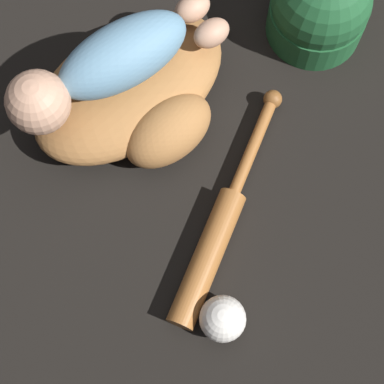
{
  "coord_description": "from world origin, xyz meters",
  "views": [
    {
      "loc": [
        0.3,
        0.42,
        1.02
      ],
      "look_at": [
        0.09,
        0.19,
        0.07
      ],
      "focal_mm": 60.0,
      "sensor_mm": 36.0,
      "label": 1
    }
  ],
  "objects_px": {
    "baseball_bat": "(218,232)",
    "baseball": "(223,319)",
    "baseball_glove": "(136,93)",
    "baseball_cap": "(320,6)",
    "baby_figure": "(106,65)"
  },
  "relations": [
    {
      "from": "baby_figure",
      "to": "baseball",
      "type": "relative_size",
      "value": 5.26
    },
    {
      "from": "baseball_glove",
      "to": "baseball_cap",
      "type": "relative_size",
      "value": 1.44
    },
    {
      "from": "baseball_glove",
      "to": "baseball",
      "type": "height_order",
      "value": "baseball_glove"
    },
    {
      "from": "baseball_bat",
      "to": "baseball",
      "type": "distance_m",
      "value": 0.14
    },
    {
      "from": "baby_figure",
      "to": "baseball",
      "type": "xyz_separation_m",
      "value": [
        0.12,
        0.39,
        -0.11
      ]
    },
    {
      "from": "baseball_glove",
      "to": "baby_figure",
      "type": "distance_m",
      "value": 0.11
    },
    {
      "from": "baby_figure",
      "to": "baseball_bat",
      "type": "distance_m",
      "value": 0.32
    },
    {
      "from": "baseball",
      "to": "baseball_glove",
      "type": "bearing_deg",
      "value": -112.32
    },
    {
      "from": "baseball_glove",
      "to": "baseball",
      "type": "relative_size",
      "value": 5.22
    },
    {
      "from": "baseball_glove",
      "to": "baseball_bat",
      "type": "height_order",
      "value": "baseball_glove"
    },
    {
      "from": "baseball_bat",
      "to": "baseball_cap",
      "type": "height_order",
      "value": "baseball_cap"
    },
    {
      "from": "baseball",
      "to": "baseball_cap",
      "type": "xyz_separation_m",
      "value": [
        -0.49,
        -0.27,
        0.03
      ]
    },
    {
      "from": "baseball_bat",
      "to": "baseball",
      "type": "xyz_separation_m",
      "value": [
        0.09,
        0.11,
        0.01
      ]
    },
    {
      "from": "baseball_glove",
      "to": "baseball_bat",
      "type": "relative_size",
      "value": 0.93
    },
    {
      "from": "baseball_glove",
      "to": "baseball_cap",
      "type": "height_order",
      "value": "baseball_cap"
    }
  ]
}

